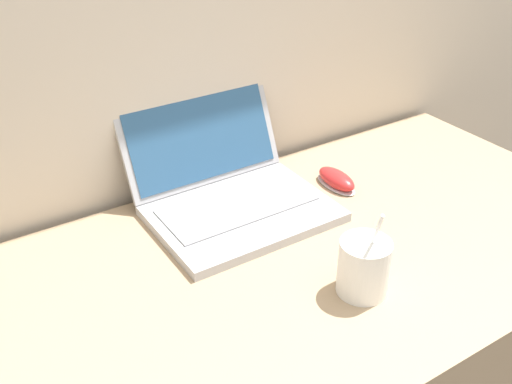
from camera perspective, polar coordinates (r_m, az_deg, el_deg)
laptop at (r=1.26m, az=-2.86°, el=0.97°), size 0.36×0.37×0.25m
drink_cup at (r=1.04m, az=10.23°, el=-6.97°), size 0.09×0.09×0.17m
computer_mouse at (r=1.36m, az=7.67°, el=1.17°), size 0.05×0.12×0.04m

